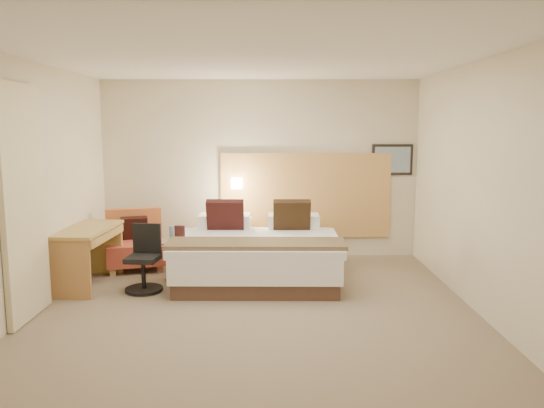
{
  "coord_description": "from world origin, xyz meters",
  "views": [
    {
      "loc": [
        0.16,
        -5.61,
        1.99
      ],
      "look_at": [
        0.18,
        0.76,
        1.07
      ],
      "focal_mm": 35.0,
      "sensor_mm": 36.0,
      "label": 1
    }
  ],
  "objects_px": {
    "bed": "(258,253)",
    "desk_chair": "(144,264)",
    "side_table": "(177,258)",
    "desk": "(89,240)",
    "lounge_chair": "(135,245)"
  },
  "relations": [
    {
      "from": "bed",
      "to": "desk_chair",
      "type": "bearing_deg",
      "value": -157.35
    },
    {
      "from": "side_table",
      "to": "desk",
      "type": "xyz_separation_m",
      "value": [
        -1.05,
        -0.21,
        0.29
      ]
    },
    {
      "from": "lounge_chair",
      "to": "side_table",
      "type": "height_order",
      "value": "lounge_chair"
    },
    {
      "from": "bed",
      "to": "lounge_chair",
      "type": "distance_m",
      "value": 1.82
    },
    {
      "from": "bed",
      "to": "lounge_chair",
      "type": "relative_size",
      "value": 2.26
    },
    {
      "from": "lounge_chair",
      "to": "desk",
      "type": "distance_m",
      "value": 0.95
    },
    {
      "from": "desk_chair",
      "to": "desk",
      "type": "bearing_deg",
      "value": 164.25
    },
    {
      "from": "bed",
      "to": "side_table",
      "type": "height_order",
      "value": "bed"
    },
    {
      "from": "side_table",
      "to": "desk_chair",
      "type": "distance_m",
      "value": 0.53
    },
    {
      "from": "side_table",
      "to": "desk",
      "type": "bearing_deg",
      "value": -168.8
    },
    {
      "from": "bed",
      "to": "lounge_chair",
      "type": "height_order",
      "value": "bed"
    },
    {
      "from": "lounge_chair",
      "to": "bed",
      "type": "bearing_deg",
      "value": -15.24
    },
    {
      "from": "desk_chair",
      "to": "side_table",
      "type": "bearing_deg",
      "value": 52.15
    },
    {
      "from": "bed",
      "to": "desk",
      "type": "relative_size",
      "value": 1.75
    },
    {
      "from": "lounge_chair",
      "to": "side_table",
      "type": "relative_size",
      "value": 1.77
    }
  ]
}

